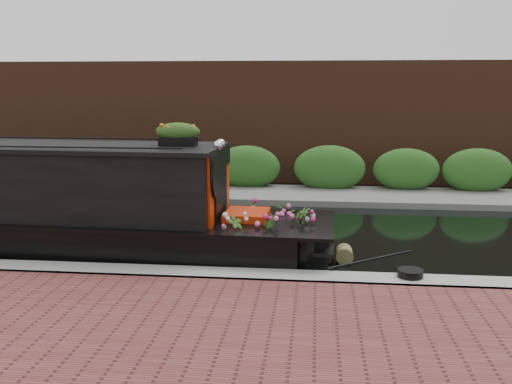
# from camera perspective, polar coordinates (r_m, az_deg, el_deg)

# --- Properties ---
(ground) EXTENTS (80.00, 80.00, 0.00)m
(ground) POSITION_cam_1_polar(r_m,az_deg,el_deg) (12.67, -2.85, -4.24)
(ground) COLOR black
(ground) RESTS_ON ground
(near_bank_coping) EXTENTS (40.00, 0.60, 0.50)m
(near_bank_coping) POSITION_cam_1_polar(r_m,az_deg,el_deg) (9.57, -5.94, -9.36)
(near_bank_coping) COLOR gray
(near_bank_coping) RESTS_ON ground
(far_bank_path) EXTENTS (40.00, 2.40, 0.34)m
(far_bank_path) POSITION_cam_1_polar(r_m,az_deg,el_deg) (16.72, -0.63, -0.50)
(far_bank_path) COLOR #62625E
(far_bank_path) RESTS_ON ground
(far_hedge) EXTENTS (40.00, 1.10, 2.80)m
(far_hedge) POSITION_cam_1_polar(r_m,az_deg,el_deg) (17.60, -0.29, 0.08)
(far_hedge) COLOR #27561C
(far_hedge) RESTS_ON ground
(far_brick_wall) EXTENTS (40.00, 1.00, 8.00)m
(far_brick_wall) POSITION_cam_1_polar(r_m,az_deg,el_deg) (19.65, 0.39, 1.22)
(far_brick_wall) COLOR #4D2B1A
(far_brick_wall) RESTS_ON ground
(narrowboat) EXTENTS (11.94, 2.54, 2.80)m
(narrowboat) POSITION_cam_1_polar(r_m,az_deg,el_deg) (12.13, -23.02, -1.78)
(narrowboat) COLOR black
(narrowboat) RESTS_ON ground
(rope_fender) EXTENTS (0.32, 0.40, 0.32)m
(rope_fender) POSITION_cam_1_polar(r_m,az_deg,el_deg) (10.80, 8.81, -6.17)
(rope_fender) COLOR brown
(rope_fender) RESTS_ON ground
(coiled_mooring_rope) EXTENTS (0.41, 0.41, 0.12)m
(coiled_mooring_rope) POSITION_cam_1_polar(r_m,az_deg,el_deg) (9.52, 15.17, -7.84)
(coiled_mooring_rope) COLOR black
(coiled_mooring_rope) RESTS_ON near_bank_coping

